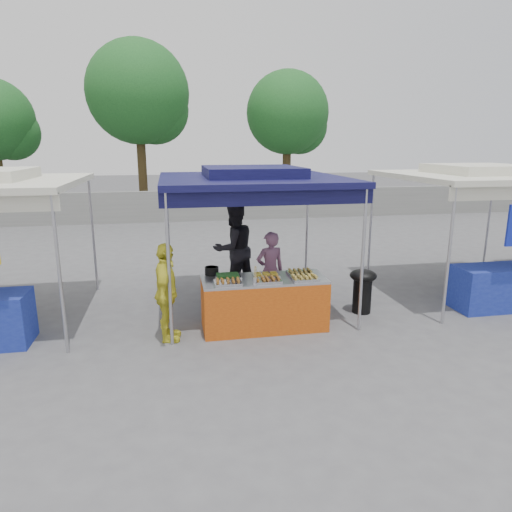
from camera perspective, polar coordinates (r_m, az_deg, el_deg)
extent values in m
plane|color=#525153|center=(7.74, 0.84, -8.62)|extent=(80.00, 80.00, 0.00)
cube|color=slate|center=(18.22, -6.13, 6.30)|extent=(40.00, 0.25, 1.20)
cylinder|color=#AAA9B0|center=(6.76, -10.83, -1.93)|extent=(0.05, 0.05, 2.30)
cylinder|color=#AAA9B0|center=(7.37, 13.16, -0.73)|extent=(0.05, 0.05, 2.30)
cylinder|color=#AAA9B0|center=(9.68, -10.89, 2.82)|extent=(0.05, 0.05, 2.30)
cylinder|color=#AAA9B0|center=(10.12, 6.37, 3.45)|extent=(0.05, 0.05, 2.30)
cube|color=#0F0E3A|center=(8.16, -0.53, 9.56)|extent=(3.20, 3.20, 0.10)
cube|color=#0F0E3A|center=(8.16, -0.53, 10.47)|extent=(1.65, 1.65, 0.18)
cube|color=#0F0E3A|center=(6.71, 1.76, 7.35)|extent=(3.20, 0.04, 0.25)
cylinder|color=#AAA9B0|center=(6.94, -23.32, -2.43)|extent=(0.05, 0.05, 2.30)
cylinder|color=#AAA9B0|center=(9.81, -19.69, 2.39)|extent=(0.05, 0.05, 2.30)
cylinder|color=#AAA9B0|center=(8.09, 22.94, -0.19)|extent=(0.05, 0.05, 2.30)
cylinder|color=#AAA9B0|center=(10.65, 14.12, 3.63)|extent=(0.05, 0.05, 2.30)
cylinder|color=#AAA9B0|center=(12.21, 27.05, 3.80)|extent=(0.05, 0.05, 2.30)
cube|color=beige|center=(9.99, 26.12, 8.96)|extent=(3.20, 3.20, 0.10)
cube|color=beige|center=(9.99, 26.20, 9.70)|extent=(1.65, 1.65, 0.18)
cube|color=navy|center=(9.54, 28.43, -3.44)|extent=(1.80, 0.70, 0.80)
sphere|color=#1C541F|center=(21.52, -28.24, 13.43)|extent=(2.21, 2.21, 2.21)
cylinder|color=#3A2D16|center=(19.82, -14.07, 11.30)|extent=(0.36, 0.36, 4.46)
sphere|color=#1C541F|center=(19.90, -14.55, 19.19)|extent=(4.08, 4.08, 4.08)
sphere|color=#1C541F|center=(20.03, -12.61, 17.43)|extent=(2.80, 2.80, 2.80)
cylinder|color=#3A2D16|center=(20.36, 3.84, 10.84)|extent=(0.36, 0.36, 3.83)
sphere|color=#1C541F|center=(20.37, 3.95, 17.46)|extent=(3.50, 3.50, 3.50)
sphere|color=#1C541F|center=(20.70, 5.45, 15.86)|extent=(2.41, 2.41, 2.41)
cube|color=#AF450F|center=(7.51, 1.00, -6.04)|extent=(2.00, 0.80, 0.81)
cube|color=#AAA9B0|center=(7.37, 1.01, -2.94)|extent=(2.00, 0.80, 0.04)
cube|color=#B5B5B9|center=(7.04, -3.54, -3.40)|extent=(0.42, 0.30, 0.05)
cube|color=brown|center=(7.03, -3.54, -3.11)|extent=(0.35, 0.25, 0.02)
cube|color=#B5B5B9|center=(7.14, 1.46, -3.13)|extent=(0.42, 0.30, 0.05)
cube|color=brown|center=(7.13, 1.46, -2.85)|extent=(0.35, 0.25, 0.02)
cube|color=#B5B5B9|center=(7.28, 6.11, -2.86)|extent=(0.42, 0.30, 0.05)
cube|color=olive|center=(7.27, 6.12, -2.58)|extent=(0.35, 0.25, 0.02)
cube|color=#B5B5B9|center=(7.35, -3.55, -2.65)|extent=(0.42, 0.30, 0.05)
cube|color=#1C4F1B|center=(7.34, -3.55, -2.37)|extent=(0.35, 0.25, 0.02)
cube|color=#B5B5B9|center=(7.43, 1.26, -2.44)|extent=(0.42, 0.30, 0.05)
cube|color=gold|center=(7.42, 1.26, -2.17)|extent=(0.35, 0.25, 0.02)
cube|color=#B5B5B9|center=(7.58, 5.53, -2.17)|extent=(0.42, 0.30, 0.05)
cube|color=olive|center=(7.57, 5.54, -1.90)|extent=(0.35, 0.25, 0.02)
cylinder|color=black|center=(7.58, -5.55, -1.86)|extent=(0.23, 0.23, 0.13)
cylinder|color=#AAA9B0|center=(7.05, -0.11, -3.14)|extent=(0.08, 0.08, 0.10)
cylinder|color=black|center=(8.42, 13.12, -4.80)|extent=(0.33, 0.33, 0.64)
ellipsoid|color=black|center=(8.31, 13.26, -2.35)|extent=(0.48, 0.48, 0.21)
cube|color=navy|center=(8.18, -3.54, -6.33)|extent=(0.47, 0.33, 0.28)
cube|color=navy|center=(8.10, 1.85, -6.42)|extent=(0.52, 0.36, 0.31)
cube|color=navy|center=(8.00, 1.87, -4.34)|extent=(0.51, 0.36, 0.31)
imported|color=#7C4F6C|center=(8.25, 1.77, -1.88)|extent=(0.58, 0.43, 1.45)
imported|color=black|center=(9.10, -2.77, 0.93)|extent=(1.11, 1.01, 1.86)
imported|color=gold|center=(7.05, -11.13, -4.53)|extent=(0.46, 0.93, 1.53)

